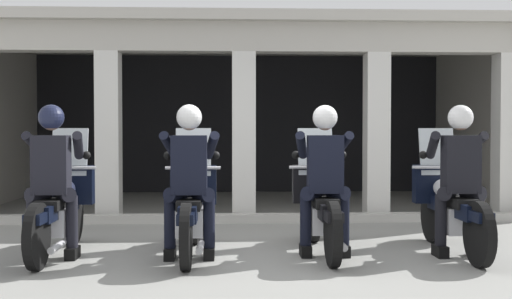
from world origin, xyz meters
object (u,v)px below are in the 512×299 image
Objects in this scene: motorcycle_center_right at (321,205)px; police_officer_far_right at (460,167)px; motorcycle_far_left at (60,207)px; police_officer_center_right at (325,167)px; motorcycle_center_left at (191,207)px; police_officer_far_left at (52,168)px; police_officer_center_left at (189,168)px; motorcycle_far_right at (450,206)px.

motorcycle_center_right is 1.29× the size of police_officer_far_right.
motorcycle_center_right is at bearing 14.82° from motorcycle_far_left.
police_officer_center_right is 1.00× the size of police_officer_far_right.
police_officer_far_right is at bearing 7.21° from police_officer_center_right.
police_officer_far_right reaches higher than motorcycle_center_left.
motorcycle_center_left is 1.48m from police_officer_center_right.
police_officer_far_left is 1.41m from police_officer_center_left.
police_officer_far_right is at bearing 13.62° from police_officer_far_left.
motorcycle_far_right is at bearing 13.62° from motorcycle_far_left.
motorcycle_far_right is at bearing 22.02° from police_officer_center_left.
police_officer_center_left is at bearing 11.60° from police_officer_far_left.
police_officer_far_left reaches higher than motorcycle_center_left.
motorcycle_center_left is 1.29× the size of police_officer_far_right.
motorcycle_far_left is at bearing -178.05° from police_officer_center_left.
motorcycle_center_right is at bearing 30.88° from police_officer_center_left.
police_officer_far_right is at bearing 9.77° from motorcycle_far_left.
police_officer_far_left reaches higher than motorcycle_far_left.
police_officer_far_left is at bearing -75.90° from motorcycle_far_left.
motorcycle_far_right is (2.81, 0.30, -0.44)m from police_officer_center_left.
police_officer_center_left and police_officer_far_right have the same top height.
motorcycle_center_left is at bearing -165.53° from motorcycle_far_right.
motorcycle_far_left is 1.29× the size of police_officer_far_left.
police_officer_center_left reaches higher than motorcycle_center_left.
police_officer_center_right is (1.41, 0.09, 0.00)m from police_officer_center_left.
police_officer_center_right is at bearing 14.82° from police_officer_far_left.
police_officer_far_left and police_officer_center_left have the same top height.
police_officer_center_right is (2.81, 0.02, 0.00)m from police_officer_far_left.
police_officer_far_right is at bearing 16.26° from police_officer_center_left.
motorcycle_center_left and motorcycle_far_right have the same top height.
police_officer_center_left is (1.41, -0.07, 0.00)m from police_officer_far_left.
motorcycle_far_left and motorcycle_center_right have the same top height.
police_officer_center_right reaches higher than motorcycle_far_right.
police_officer_far_left is 1.00× the size of police_officer_center_left.
motorcycle_far_left is 1.29× the size of police_officer_center_right.
police_officer_center_left is 0.78× the size of motorcycle_center_right.
police_officer_far_right is at bearing -76.06° from motorcycle_far_right.
motorcycle_far_left is at bearing -166.54° from motorcycle_far_right.
police_officer_far_right is (4.22, -0.05, 0.00)m from police_officer_far_left.
police_officer_far_left is 1.00× the size of police_officer_far_right.
police_officer_center_left is 0.78× the size of motorcycle_far_right.
police_officer_center_left is 1.41m from police_officer_center_right.
police_officer_center_left reaches higher than motorcycle_far_left.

